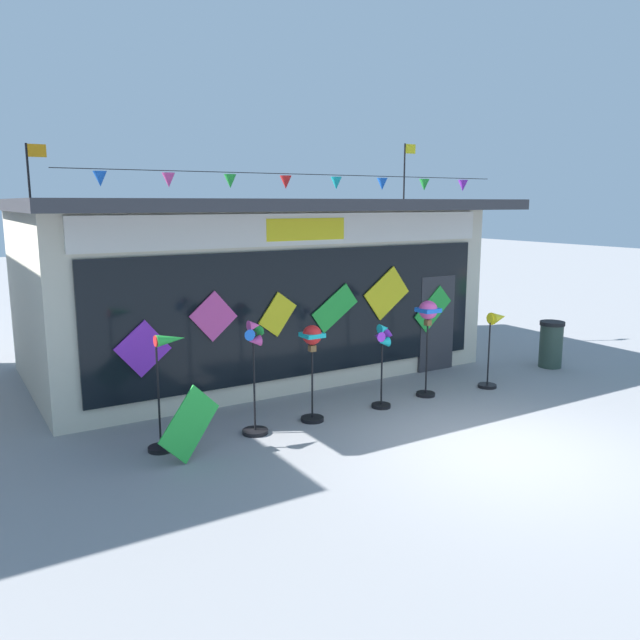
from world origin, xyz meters
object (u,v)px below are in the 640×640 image
Objects in this scene: wind_spinner_center_left at (312,351)px; wind_spinner_far_right at (495,334)px; kite_shop_building at (250,283)px; wind_spinner_center_right at (383,353)px; wind_spinner_left at (255,366)px; trash_bin at (551,344)px; display_kite_on_ground at (190,424)px; wind_spinner_right at (428,322)px; wind_spinner_far_left at (166,382)px.

wind_spinner_center_left is 3.99m from wind_spinner_far_right.
wind_spinner_center_right is (0.68, -3.79, -0.83)m from kite_shop_building.
trash_bin is at bearing 2.74° from wind_spinner_left.
wind_spinner_left is at bearing -114.60° from kite_shop_building.
kite_shop_building is 6.20× the size of wind_spinner_center_right.
display_kite_on_ground is at bearing -168.68° from wind_spinner_center_left.
wind_spinner_left is 1.05m from wind_spinner_center_left.
wind_spinner_right is (2.47, 0.08, 0.22)m from wind_spinner_center_left.
kite_shop_building is 5.81× the size of wind_spinner_center_left.
wind_spinner_center_right is 0.84× the size of wind_spinner_right.
wind_spinner_center_left is at bearing 177.32° from wind_spinner_center_right.
display_kite_on_ground is at bearing -73.35° from wind_spinner_far_left.
trash_bin is (7.19, 0.34, -0.57)m from wind_spinner_left.
wind_spinner_far_right is (3.99, -0.13, -0.14)m from wind_spinner_center_left.
kite_shop_building is at bearing 100.14° from wind_spinner_center_right.
kite_shop_building is 4.86m from wind_spinner_far_left.
trash_bin is at bearing 10.69° from wind_spinner_far_right.
wind_spinner_center_right is (3.75, -0.11, -0.02)m from wind_spinner_far_left.
wind_spinner_left is 3.54m from wind_spinner_right.
wind_spinner_far_right is at bearing 2.94° from display_kite_on_ground.
wind_spinner_far_left is at bearing 175.19° from wind_spinner_left.
wind_spinner_left reaches higher than wind_spinner_center_left.
kite_shop_building is at bearing 116.04° from wind_spinner_right.
wind_spinner_left is (-1.74, -3.79, -0.73)m from kite_shop_building.
wind_spinner_center_left is at bearing 11.32° from display_kite_on_ground.
wind_spinner_far_right is at bearing -1.82° from wind_spinner_center_left.
wind_spinner_right reaches higher than wind_spinner_far_left.
wind_spinner_right is at bearing -176.89° from trash_bin.
wind_spinner_far_left is 1.34m from wind_spinner_left.
wind_spinner_center_right reaches higher than display_kite_on_ground.
wind_spinner_left reaches higher than wind_spinner_right.
wind_spinner_left is 1.22× the size of wind_spinner_far_right.
wind_spinner_far_left reaches higher than trash_bin.
kite_shop_building reaches higher than wind_spinner_center_left.
wind_spinner_left is at bearing -4.81° from wind_spinner_far_left.
display_kite_on_ground is (-3.60, -0.38, -0.47)m from wind_spinner_center_right.
wind_spinner_far_left is 8.54m from trash_bin.
trash_bin is at bearing 4.11° from wind_spinner_center_right.
wind_spinner_left reaches higher than wind_spinner_far_right.
wind_spinner_center_left is 1.08× the size of wind_spinner_far_right.
display_kite_on_ground reaches higher than trash_bin.
wind_spinner_center_right is 1.49× the size of trash_bin.
wind_spinner_right is (3.52, 0.14, 0.30)m from wind_spinner_left.
kite_shop_building is 6.58m from trash_bin.
kite_shop_building is 4.08m from wind_spinner_right.
wind_spinner_center_left is (-0.69, -3.73, -0.64)m from kite_shop_building.
wind_spinner_center_right is 1.02× the size of wind_spinner_far_right.
wind_spinner_center_right is at bearing 0.01° from wind_spinner_left.
wind_spinner_left is at bearing -179.99° from wind_spinner_center_right.
wind_spinner_center_right is at bearing -79.86° from kite_shop_building.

